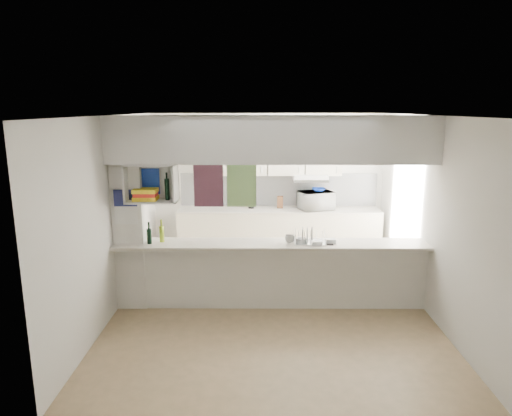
{
  "coord_description": "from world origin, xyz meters",
  "views": [
    {
      "loc": [
        -0.17,
        -5.88,
        2.7
      ],
      "look_at": [
        -0.21,
        0.5,
        1.29
      ],
      "focal_mm": 32.0,
      "sensor_mm": 36.0,
      "label": 1
    }
  ],
  "objects_px": {
    "microwave": "(316,201)",
    "dish_rack": "(310,236)",
    "wine_bottles": "(156,234)",
    "bowl": "(319,190)"
  },
  "relations": [
    {
      "from": "microwave",
      "to": "dish_rack",
      "type": "height_order",
      "value": "microwave"
    },
    {
      "from": "microwave",
      "to": "dish_rack",
      "type": "relative_size",
      "value": 1.32
    },
    {
      "from": "dish_rack",
      "to": "wine_bottles",
      "type": "relative_size",
      "value": 1.42
    },
    {
      "from": "wine_bottles",
      "to": "dish_rack",
      "type": "bearing_deg",
      "value": 0.43
    },
    {
      "from": "wine_bottles",
      "to": "microwave",
      "type": "bearing_deg",
      "value": 40.74
    },
    {
      "from": "dish_rack",
      "to": "wine_bottles",
      "type": "distance_m",
      "value": 2.07
    },
    {
      "from": "dish_rack",
      "to": "wine_bottles",
      "type": "bearing_deg",
      "value": -176.0
    },
    {
      "from": "bowl",
      "to": "dish_rack",
      "type": "height_order",
      "value": "bowl"
    },
    {
      "from": "microwave",
      "to": "wine_bottles",
      "type": "relative_size",
      "value": 1.86
    },
    {
      "from": "bowl",
      "to": "wine_bottles",
      "type": "distance_m",
      "value": 3.22
    }
  ]
}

